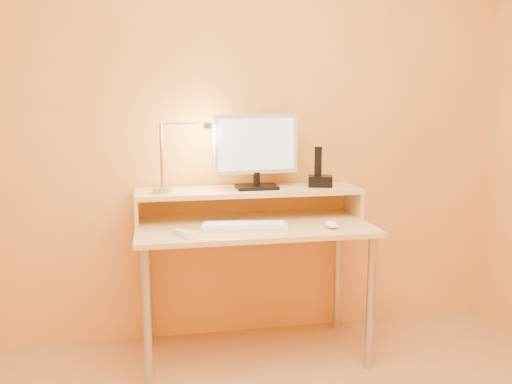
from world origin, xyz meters
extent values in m
cube|color=#F1A84D|center=(0.00, 1.50, 1.25)|extent=(3.00, 0.04, 2.50)
cylinder|color=#A7A7AF|center=(-0.55, 0.93, 0.35)|extent=(0.04, 0.04, 0.69)
cylinder|color=#A7A7AF|center=(0.55, 0.93, 0.35)|extent=(0.04, 0.04, 0.69)
cylinder|color=#A7A7AF|center=(-0.55, 1.43, 0.35)|extent=(0.04, 0.04, 0.69)
cylinder|color=#A7A7AF|center=(0.55, 1.43, 0.35)|extent=(0.04, 0.04, 0.69)
cube|color=tan|center=(0.00, 1.18, 0.71)|extent=(1.20, 0.60, 0.02)
cube|color=tan|center=(-0.59, 1.33, 0.79)|extent=(0.02, 0.30, 0.14)
cube|color=tan|center=(0.59, 1.33, 0.79)|extent=(0.02, 0.30, 0.14)
cube|color=tan|center=(0.00, 1.33, 0.87)|extent=(1.20, 0.30, 0.02)
cube|color=black|center=(0.04, 1.33, 0.89)|extent=(0.22, 0.16, 0.02)
cylinder|color=black|center=(0.04, 1.33, 0.93)|extent=(0.04, 0.04, 0.07)
cube|color=silver|center=(0.04, 1.34, 1.12)|extent=(0.46, 0.10, 0.32)
cube|color=black|center=(0.04, 1.36, 1.12)|extent=(0.41, 0.07, 0.27)
cube|color=silver|center=(0.04, 1.32, 1.12)|extent=(0.42, 0.06, 0.27)
cylinder|color=#A7A7AF|center=(-0.46, 1.30, 0.89)|extent=(0.10, 0.10, 0.02)
cylinder|color=#A7A7AF|center=(-0.46, 1.30, 1.07)|extent=(0.01, 0.01, 0.33)
cylinder|color=#A7A7AF|center=(-0.34, 1.30, 1.24)|extent=(0.24, 0.01, 0.01)
cylinder|color=#A7A7AF|center=(-0.22, 1.30, 1.22)|extent=(0.04, 0.04, 0.03)
cylinder|color=#FFEAC6|center=(-0.22, 1.30, 1.20)|extent=(0.03, 0.03, 0.00)
cube|color=black|center=(0.40, 1.33, 0.91)|extent=(0.15, 0.13, 0.06)
cube|color=black|center=(0.39, 1.33, 1.02)|extent=(0.05, 0.04, 0.16)
cube|color=#2A40F9|center=(0.45, 1.28, 0.91)|extent=(0.01, 0.00, 0.04)
cube|color=white|center=(-0.06, 1.08, 0.73)|extent=(0.43, 0.19, 0.02)
ellipsoid|color=white|center=(0.37, 1.03, 0.74)|extent=(0.06, 0.11, 0.04)
cube|color=white|center=(-0.37, 1.00, 0.73)|extent=(0.10, 0.17, 0.02)
camera|label=1|loc=(-0.50, -1.49, 1.36)|focal=37.98mm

